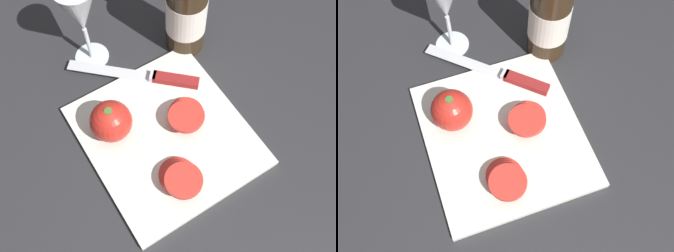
% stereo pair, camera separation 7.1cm
% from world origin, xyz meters
% --- Properties ---
extents(ground_plane, '(3.00, 3.00, 0.00)m').
position_xyz_m(ground_plane, '(0.00, 0.00, 0.00)').
color(ground_plane, '#28282B').
extents(cutting_board, '(0.31, 0.29, 0.01)m').
position_xyz_m(cutting_board, '(0.01, 0.00, 0.01)').
color(cutting_board, silver).
rests_on(cutting_board, ground_plane).
extents(wine_bottle, '(0.08, 0.08, 0.31)m').
position_xyz_m(wine_bottle, '(-0.16, 0.15, 0.11)').
color(wine_bottle, '#332314').
rests_on(wine_bottle, ground_plane).
extents(wine_glass, '(0.08, 0.08, 0.19)m').
position_xyz_m(wine_glass, '(-0.24, -0.03, 0.13)').
color(wine_glass, silver).
rests_on(wine_glass, ground_plane).
extents(whole_tomato, '(0.08, 0.08, 0.08)m').
position_xyz_m(whole_tomato, '(-0.05, -0.08, 0.05)').
color(whole_tomato, red).
rests_on(whole_tomato, cutting_board).
extents(knife, '(0.20, 0.21, 0.01)m').
position_xyz_m(knife, '(-0.10, 0.06, 0.02)').
color(knife, silver).
rests_on(knife, cutting_board).
extents(tomato_slice_stack_near, '(0.08, 0.08, 0.03)m').
position_xyz_m(tomato_slice_stack_near, '(-0.00, 0.05, 0.03)').
color(tomato_slice_stack_near, red).
rests_on(tomato_slice_stack_near, cutting_board).
extents(tomato_slice_stack_far, '(0.09, 0.07, 0.03)m').
position_xyz_m(tomato_slice_stack_far, '(0.10, -0.03, 0.03)').
color(tomato_slice_stack_far, red).
rests_on(tomato_slice_stack_far, cutting_board).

